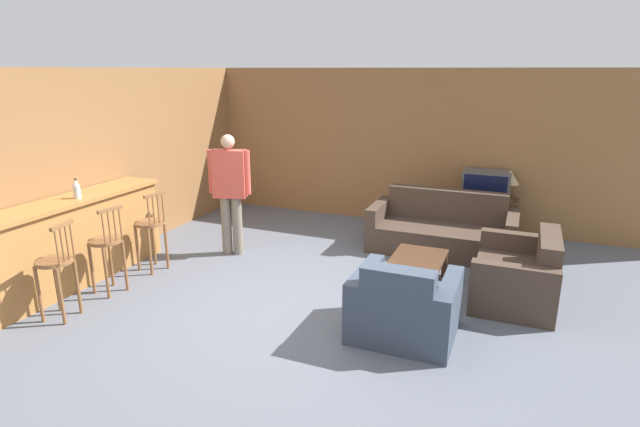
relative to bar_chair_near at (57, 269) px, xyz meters
The scene contains 16 objects.
ground_plane 2.64m from the bar_chair_near, 27.99° to the left, with size 24.00×24.00×0.00m, color #565B66.
wall_back 5.44m from the bar_chair_near, 65.04° to the left, with size 9.40×0.08×2.60m.
wall_left 2.81m from the bar_chair_near, 110.33° to the left, with size 0.08×8.68×2.60m.
bar_counter 0.95m from the bar_chair_near, 129.93° to the left, with size 0.55×2.66×1.08m.
bar_chair_near is the anchor object (origin of this frame).
bar_chair_mid 0.69m from the bar_chair_near, 89.99° to the left, with size 0.42×0.42×1.07m.
bar_chair_far 1.45m from the bar_chair_near, 90.00° to the left, with size 0.44×0.44×1.07m.
couch_far 5.02m from the bar_chair_near, 46.97° to the left, with size 2.05×0.96×0.85m.
armchair_near 3.63m from the bar_chair_near, 16.49° to the left, with size 1.00×0.91×0.83m.
loveseat_right 5.09m from the bar_chair_near, 27.51° to the left, with size 0.88×1.31×0.82m.
coffee_table 4.04m from the bar_chair_near, 34.03° to the left, with size 0.62×0.92×0.37m.
tv_unit 6.02m from the bar_chair_near, 49.45° to the left, with size 1.00×0.47×0.62m.
tv 6.02m from the bar_chair_near, 49.43° to the left, with size 0.71×0.43×0.45m.
bottle 1.16m from the bar_chair_near, 121.76° to the left, with size 0.08×0.08×0.24m.
table_lamp 6.26m from the bar_chair_near, 47.11° to the left, with size 0.29×0.29×0.48m.
person_by_window 2.49m from the bar_chair_near, 74.73° to the left, with size 0.58×0.31×1.72m.
Camera 1 is at (2.14, -4.64, 2.58)m, focal length 28.00 mm.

